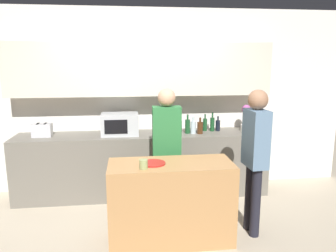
# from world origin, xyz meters

# --- Properties ---
(ground_plane) EXTENTS (14.00, 14.00, 0.00)m
(ground_plane) POSITION_xyz_m (0.00, 0.00, 0.00)
(ground_plane) COLOR #BCAD93
(back_wall) EXTENTS (6.40, 0.40, 2.70)m
(back_wall) POSITION_xyz_m (0.00, 1.66, 1.54)
(back_wall) COLOR silver
(back_wall) RESTS_ON ground_plane
(back_counter) EXTENTS (3.60, 0.62, 0.91)m
(back_counter) POSITION_xyz_m (0.00, 1.39, 0.46)
(back_counter) COLOR #6B665B
(back_counter) RESTS_ON ground_plane
(kitchen_island) EXTENTS (1.32, 0.56, 0.88)m
(kitchen_island) POSITION_xyz_m (0.23, 0.08, 0.44)
(kitchen_island) COLOR #B27F4C
(kitchen_island) RESTS_ON ground_plane
(microwave) EXTENTS (0.52, 0.39, 0.30)m
(microwave) POSITION_xyz_m (-0.32, 1.39, 1.06)
(microwave) COLOR #B7BABC
(microwave) RESTS_ON back_counter
(toaster) EXTENTS (0.26, 0.16, 0.18)m
(toaster) POSITION_xyz_m (-1.39, 1.40, 1.00)
(toaster) COLOR silver
(toaster) RESTS_ON back_counter
(potted_plant) EXTENTS (0.14, 0.14, 0.40)m
(potted_plant) POSITION_xyz_m (1.53, 1.40, 1.11)
(potted_plant) COLOR silver
(potted_plant) RESTS_ON back_counter
(bottle_0) EXTENTS (0.06, 0.06, 0.23)m
(bottle_0) POSITION_xyz_m (0.55, 1.45, 1.00)
(bottle_0) COLOR black
(bottle_0) RESTS_ON back_counter
(bottle_1) EXTENTS (0.07, 0.07, 0.28)m
(bottle_1) POSITION_xyz_m (0.64, 1.34, 1.02)
(bottle_1) COLOR #194723
(bottle_1) RESTS_ON back_counter
(bottle_2) EXTENTS (0.08, 0.08, 0.24)m
(bottle_2) POSITION_xyz_m (0.72, 1.32, 1.00)
(bottle_2) COLOR silver
(bottle_2) RESTS_ON back_counter
(bottle_3) EXTENTS (0.08, 0.08, 0.23)m
(bottle_3) POSITION_xyz_m (0.82, 1.30, 1.00)
(bottle_3) COLOR #472814
(bottle_3) RESTS_ON back_counter
(bottle_4) EXTENTS (0.06, 0.06, 0.25)m
(bottle_4) POSITION_xyz_m (0.93, 1.49, 1.01)
(bottle_4) COLOR #194723
(bottle_4) RESTS_ON back_counter
(bottle_5) EXTENTS (0.07, 0.07, 0.28)m
(bottle_5) POSITION_xyz_m (1.04, 1.46, 1.02)
(bottle_5) COLOR #194723
(bottle_5) RESTS_ON back_counter
(bottle_6) EXTENTS (0.07, 0.07, 0.22)m
(bottle_6) POSITION_xyz_m (1.12, 1.46, 1.00)
(bottle_6) COLOR black
(bottle_6) RESTS_ON back_counter
(plate_on_island) EXTENTS (0.26, 0.26, 0.01)m
(plate_on_island) POSITION_xyz_m (0.04, 0.07, 0.89)
(plate_on_island) COLOR red
(plate_on_island) RESTS_ON kitchen_island
(cup_0) EXTENTS (0.09, 0.09, 0.10)m
(cup_0) POSITION_xyz_m (-0.06, -0.08, 0.93)
(cup_0) COLOR #9BA767
(cup_0) RESTS_ON kitchen_island
(person_left) EXTENTS (0.22, 0.35, 1.65)m
(person_left) POSITION_xyz_m (1.18, 0.12, 0.98)
(person_left) COLOR black
(person_left) RESTS_ON ground_plane
(person_center) EXTENTS (0.35, 0.21, 1.63)m
(person_center) POSITION_xyz_m (0.25, 0.61, 0.96)
(person_center) COLOR black
(person_center) RESTS_ON ground_plane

